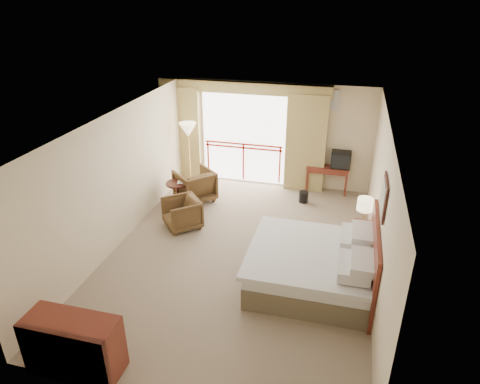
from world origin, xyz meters
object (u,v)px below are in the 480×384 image
(wastebasket, at_px, (304,197))
(armchair_far, at_px, (196,200))
(desk, at_px, (328,171))
(side_table, at_px, (178,190))
(nightstand, at_px, (361,236))
(dresser, at_px, (74,345))
(table_lamp, at_px, (365,205))
(floor_lamp, at_px, (188,132))
(bed, at_px, (314,266))
(armchair_near, at_px, (183,227))
(tv, at_px, (341,159))

(wastebasket, xyz_separation_m, armchair_far, (-2.62, -0.55, -0.14))
(desk, xyz_separation_m, side_table, (-3.41, -1.78, -0.13))
(nightstand, height_order, dresser, dresser)
(table_lamp, height_order, floor_lamp, floor_lamp)
(table_lamp, distance_m, desk, 2.76)
(floor_lamp, xyz_separation_m, dresser, (0.61, -6.11, -1.05))
(bed, bearing_deg, dresser, -137.47)
(side_table, distance_m, dresser, 5.00)
(bed, height_order, side_table, bed)
(wastebasket, relative_size, floor_lamp, 0.16)
(side_table, xyz_separation_m, floor_lamp, (-0.11, 1.14, 1.07))
(table_lamp, bearing_deg, armchair_near, -177.83)
(wastebasket, bearing_deg, side_table, -162.49)
(bed, xyz_separation_m, armchair_near, (-2.98, 1.30, -0.38))
(side_table, bearing_deg, armchair_far, 51.64)
(armchair_far, xyz_separation_m, side_table, (-0.30, -0.37, 0.41))
(tv, xyz_separation_m, armchair_far, (-3.41, -1.35, -0.90))
(desk, bearing_deg, dresser, -113.32)
(desk, xyz_separation_m, floor_lamp, (-3.52, -0.64, 0.94))
(desk, xyz_separation_m, dresser, (-2.91, -6.75, -0.11))
(table_lamp, relative_size, floor_lamp, 0.31)
(wastebasket, relative_size, armchair_near, 0.37)
(nightstand, height_order, armchair_near, nightstand)
(nightstand, bearing_deg, floor_lamp, 159.31)
(nightstand, height_order, wastebasket, nightstand)
(wastebasket, bearing_deg, table_lamp, -52.06)
(tv, height_order, armchair_near, tv)
(desk, relative_size, dresser, 0.83)
(desk, bearing_deg, tv, -10.07)
(wastebasket, bearing_deg, tv, 45.43)
(floor_lamp, bearing_deg, desk, 10.26)
(table_lamp, bearing_deg, tv, 102.43)
(armchair_near, height_order, side_table, side_table)
(desk, bearing_deg, nightstand, -71.96)
(desk, bearing_deg, floor_lamp, -169.73)
(wastebasket, relative_size, dresser, 0.22)
(nightstand, height_order, desk, desk)
(wastebasket, height_order, dresser, dresser)
(tv, height_order, floor_lamp, floor_lamp)
(nightstand, xyz_separation_m, floor_lamp, (-4.38, 2.00, 1.21))
(wastebasket, height_order, floor_lamp, floor_lamp)
(tv, xyz_separation_m, side_table, (-3.71, -1.72, -0.50))
(wastebasket, bearing_deg, nightstand, -52.85)
(bed, height_order, tv, tv)
(desk, xyz_separation_m, armchair_far, (-3.11, -1.40, -0.54))
(wastebasket, relative_size, armchair_far, 0.32)
(nightstand, xyz_separation_m, desk, (-0.86, 2.64, 0.26))
(armchair_near, bearing_deg, nightstand, 50.28)
(armchair_far, height_order, side_table, side_table)
(table_lamp, bearing_deg, nightstand, -90.00)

